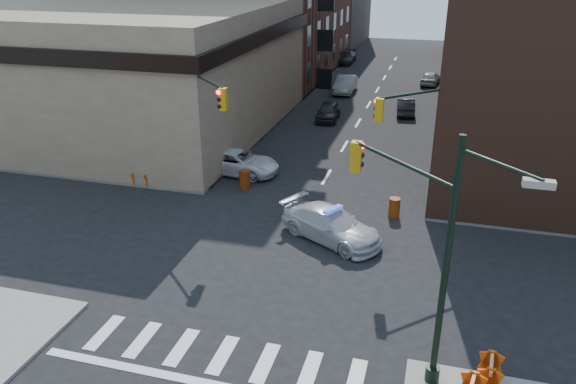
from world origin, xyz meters
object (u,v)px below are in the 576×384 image
Objects in this scene: pedestrian_a at (176,173)px; barricade_se_a at (490,372)px; pickup at (238,162)px; barricade_nw_a at (208,168)px; parked_car_wnear at (328,111)px; parked_car_enear at (406,106)px; barrel_bank at (245,179)px; pedestrian_b at (150,169)px; barrel_road at (394,208)px; police_car at (331,225)px; parked_car_wfar at (345,84)px.

barricade_se_a is at bearing -16.62° from pedestrian_a.
pickup is 3.98× the size of barricade_nw_a.
parked_car_enear is (5.86, 3.43, -0.02)m from parked_car_wnear.
pedestrian_a is at bearing -111.27° from parked_car_wnear.
pickup is 2.46m from barrel_bank.
barricade_se_a is at bearing 93.46° from parked_car_enear.
pedestrian_b reaches higher than pedestrian_a.
barrel_bank reaches higher than barrel_road.
police_car is 10.42m from pedestrian_a.
pickup is 4.75× the size of barrel_bank.
pedestrian_b is 1.58× the size of barrel_bank.
parked_car_wnear is 15.33m from barrel_bank.
police_car is at bearing -128.59° from barrel_road.
barricade_nw_a is at bearing 167.73° from barrel_road.
parked_car_enear is 23.56m from pedestrian_b.
barrel_road is at bearing -23.73° from barricade_nw_a.
pedestrian_b is 1.49× the size of barricade_se_a.
barricade_nw_a is at bearing 85.45° from police_car.
parked_car_wnear is 17.17m from pedestrian_a.
barricade_se_a is (11.00, -28.26, -0.11)m from parked_car_wnear.
police_car is 5.09× the size of barrel_road.
barrel_bank is (-8.58, 1.49, 0.03)m from barrel_road.
barricade_se_a is at bearing -132.83° from pickup.
parked_car_wfar is 4.47× the size of barrel_bank.
parked_car_wnear is 3.78× the size of barrel_bank.
pedestrian_a is (-2.55, -3.19, 0.22)m from pickup.
pedestrian_b is 1.32× the size of barricade_nw_a.
pedestrian_a reaches higher than parked_car_wnear.
barricade_se_a is (13.85, -15.16, -0.13)m from pickup.
parked_car_enear is at bearing 27.47° from parked_car_wnear.
barricade_se_a is at bearing -62.24° from pedestrian_b.
parked_car_wnear is at bearing 41.21° from police_car.
police_car reaches higher than pickup.
pedestrian_a is at bearing 146.13° from pickup.
parked_car_wfar is at bearing 69.30° from barricade_nw_a.
parked_car_wfar is 3.74× the size of barricade_nw_a.
barrel_road is at bearing -75.28° from parked_car_wfar.
parked_car_wnear is 2.60× the size of pedestrian_a.
barrel_road is at bearing -9.61° from police_car.
pedestrian_a reaches higher than barrel_road.
barrel_road is (13.94, -0.44, -0.49)m from pedestrian_b.
pickup is at bearing 119.40° from barrel_bank.
pedestrian_b reaches higher than pickup.
barricade_nw_a is at bearing -109.55° from parked_car_wnear.
pedestrian_b is at bearing -116.19° from parked_car_wnear.
police_car is 1.01× the size of pickup.
pedestrian_a is at bearing 59.49° from barricade_se_a.
parked_car_wnear is at bearing -7.54° from pickup.
barrel_road is at bearing -9.86° from barrel_bank.
parked_car_wnear is 6.79m from parked_car_enear.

